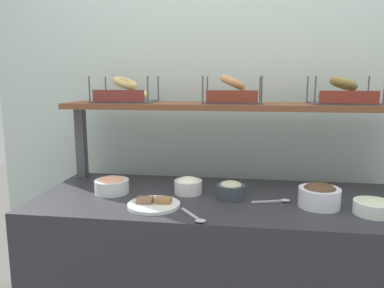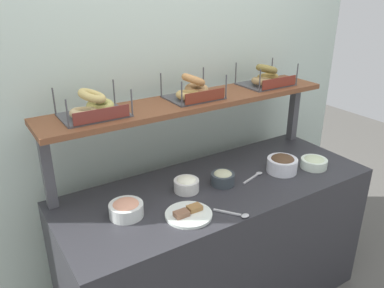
# 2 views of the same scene
# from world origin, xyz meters

# --- Properties ---
(back_wall) EXTENTS (3.00, 0.06, 2.40)m
(back_wall) POSITION_xyz_m (0.00, 0.55, 1.20)
(back_wall) COLOR silver
(back_wall) RESTS_ON ground_plane
(deli_counter) EXTENTS (1.80, 0.70, 0.85)m
(deli_counter) POSITION_xyz_m (0.00, 0.00, 0.42)
(deli_counter) COLOR #2D2D33
(deli_counter) RESTS_ON ground_plane
(shelf_riser_left) EXTENTS (0.05, 0.05, 0.40)m
(shelf_riser_left) POSITION_xyz_m (-0.84, 0.27, 1.05)
(shelf_riser_left) COLOR #4C4C51
(shelf_riser_left) RESTS_ON deli_counter
(upper_shelf) EXTENTS (1.76, 0.32, 0.03)m
(upper_shelf) POSITION_xyz_m (0.00, 0.27, 1.26)
(upper_shelf) COLOR brown
(upper_shelf) RESTS_ON shelf_riser_left
(bowl_chocolate_spread) EXTENTS (0.18, 0.18, 0.11)m
(bowl_chocolate_spread) POSITION_xyz_m (0.41, -0.07, 0.90)
(bowl_chocolate_spread) COLOR white
(bowl_chocolate_spread) RESTS_ON deli_counter
(bowl_tuna_salad) EXTENTS (0.13, 0.13, 0.08)m
(bowl_tuna_salad) POSITION_xyz_m (0.02, -0.01, 0.89)
(bowl_tuna_salad) COLOR #374046
(bowl_tuna_salad) RESTS_ON deli_counter
(bowl_lox_spread) EXTENTS (0.17, 0.17, 0.08)m
(bowl_lox_spread) POSITION_xyz_m (-0.56, -0.01, 0.89)
(bowl_lox_spread) COLOR silver
(bowl_lox_spread) RESTS_ON deli_counter
(bowl_cream_cheese) EXTENTS (0.14, 0.14, 0.08)m
(bowl_cream_cheese) POSITION_xyz_m (-0.19, 0.04, 0.89)
(bowl_cream_cheese) COLOR white
(bowl_cream_cheese) RESTS_ON deli_counter
(bowl_scallion_spread) EXTENTS (0.16, 0.16, 0.07)m
(bowl_scallion_spread) POSITION_xyz_m (0.62, -0.14, 0.88)
(bowl_scallion_spread) COLOR white
(bowl_scallion_spread) RESTS_ON deli_counter
(serving_plate_white) EXTENTS (0.23, 0.23, 0.04)m
(serving_plate_white) POSITION_xyz_m (-0.31, -0.17, 0.86)
(serving_plate_white) COLOR white
(serving_plate_white) RESTS_ON deli_counter
(serving_spoon_near_plate) EXTENTS (0.12, 0.15, 0.01)m
(serving_spoon_near_plate) POSITION_xyz_m (-0.10, -0.30, 0.86)
(serving_spoon_near_plate) COLOR #B7B7BC
(serving_spoon_near_plate) RESTS_ON deli_counter
(serving_spoon_by_edge) EXTENTS (0.18, 0.07, 0.01)m
(serving_spoon_by_edge) POSITION_xyz_m (0.24, -0.04, 0.86)
(serving_spoon_by_edge) COLOR #B7B7BC
(serving_spoon_by_edge) RESTS_ON deli_counter
(bagel_basket_plain) EXTENTS (0.33, 0.25, 0.15)m
(bagel_basket_plain) POSITION_xyz_m (-0.58, 0.28, 1.33)
(bagel_basket_plain) COLOR #4C4C51
(bagel_basket_plain) RESTS_ON upper_shelf
(bagel_basket_sesame) EXTENTS (0.30, 0.25, 0.15)m
(bagel_basket_sesame) POSITION_xyz_m (0.01, 0.28, 1.33)
(bagel_basket_sesame) COLOR #4C4C51
(bagel_basket_sesame) RESTS_ON upper_shelf
(bagel_basket_everything) EXTENTS (0.32, 0.25, 0.14)m
(bagel_basket_everything) POSITION_xyz_m (0.57, 0.28, 1.33)
(bagel_basket_everything) COLOR #4C4C51
(bagel_basket_everything) RESTS_ON upper_shelf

